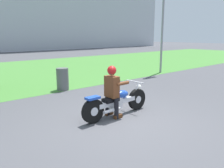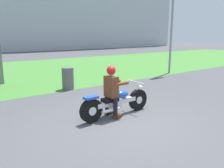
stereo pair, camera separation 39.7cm
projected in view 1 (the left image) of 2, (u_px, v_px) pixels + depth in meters
name	position (u px, v px, depth m)	size (l,w,h in m)	color
ground	(125.00, 122.00, 5.69)	(120.00, 120.00, 0.00)	#4C4C51
grass_verge	(7.00, 73.00, 13.02)	(60.00, 12.00, 0.01)	#478438
motorcycle_lead	(117.00, 102.00, 6.09)	(2.23, 0.66, 0.87)	black
rider_lead	(112.00, 88.00, 5.89)	(0.55, 0.48, 1.39)	black
streetlight_pole	(165.00, 10.00, 12.60)	(0.96, 0.20, 5.71)	gray
trash_can	(63.00, 79.00, 8.95)	(0.47, 0.47, 0.89)	#595E5B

